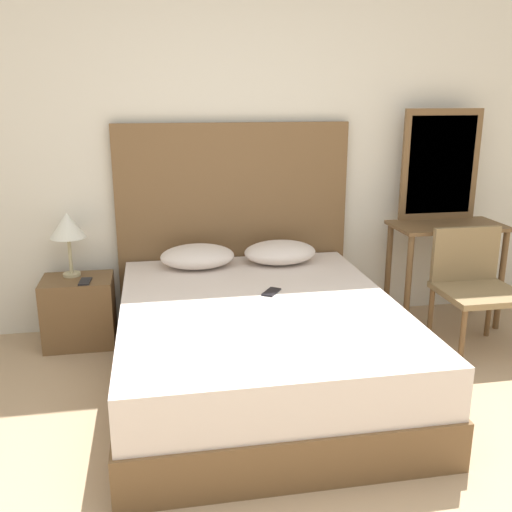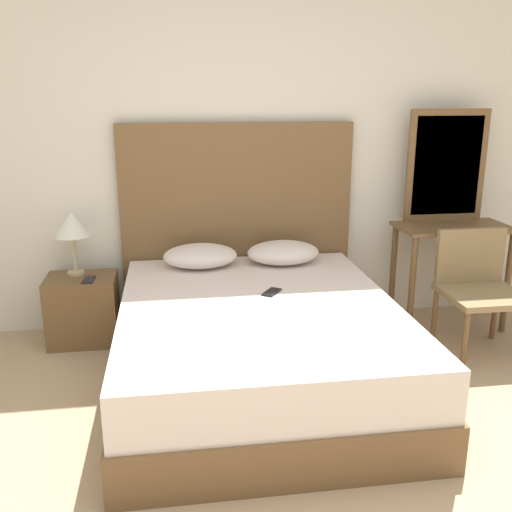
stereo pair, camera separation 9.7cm
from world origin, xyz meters
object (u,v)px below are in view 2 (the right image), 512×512
at_px(bed, 258,345).
at_px(table_lamp, 72,226).
at_px(vanity_desk, 451,248).
at_px(nightstand, 83,309).
at_px(phone_on_nightstand, 89,280).
at_px(phone_on_bed, 272,292).
at_px(chair, 478,283).

distance_m(bed, table_lamp, 1.54).
bearing_deg(vanity_desk, nightstand, 177.85).
relative_size(bed, nightstand, 4.16).
bearing_deg(phone_on_nightstand, table_lamp, 123.08).
relative_size(nightstand, phone_on_nightstand, 3.08).
relative_size(phone_on_bed, vanity_desk, 0.20).
relative_size(nightstand, chair, 0.59).
distance_m(bed, chair, 1.56).
bearing_deg(nightstand, table_lamp, 117.29).
bearing_deg(chair, table_lamp, 167.62).
relative_size(vanity_desk, chair, 0.99).
height_order(vanity_desk, chair, chair).
relative_size(bed, chair, 2.44).
distance_m(nightstand, vanity_desk, 2.66).
relative_size(phone_on_bed, chair, 0.20).
bearing_deg(chair, nightstand, 168.92).
xyz_separation_m(phone_on_bed, table_lamp, (-1.25, 0.72, 0.29)).
distance_m(phone_on_bed, chair, 1.42).
bearing_deg(phone_on_bed, table_lamp, 149.98).
bearing_deg(bed, chair, 10.68).
height_order(table_lamp, chair, table_lamp).
height_order(phone_on_nightstand, vanity_desk, vanity_desk).
relative_size(bed, vanity_desk, 2.46).
bearing_deg(phone_on_bed, vanity_desk, 21.20).
height_order(nightstand, chair, chair).
xyz_separation_m(nightstand, chair, (2.63, -0.51, 0.23)).
relative_size(phone_on_bed, phone_on_nightstand, 1.06).
bearing_deg(phone_on_nightstand, phone_on_bed, -26.17).
bearing_deg(bed, phone_on_nightstand, 145.61).
bearing_deg(phone_on_nightstand, nightstand, 127.23).
height_order(phone_on_bed, vanity_desk, vanity_desk).
bearing_deg(nightstand, vanity_desk, -2.15).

